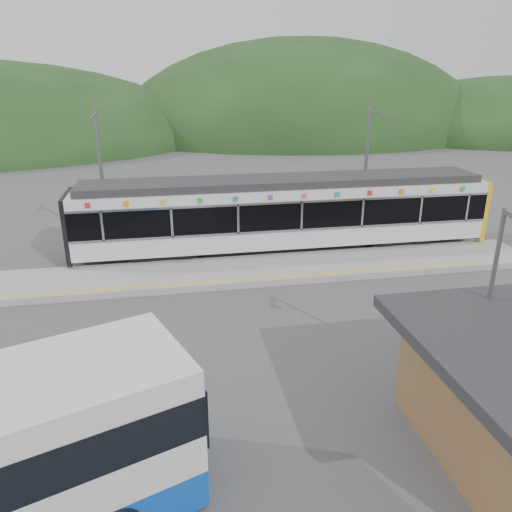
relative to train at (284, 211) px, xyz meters
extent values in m
plane|color=#4C4C4F|center=(-1.81, -6.00, -2.06)|extent=(120.00, 120.00, 0.00)
ellipsoid|color=#1E3D19|center=(14.19, 48.00, -2.06)|extent=(52.00, 39.00, 26.00)
ellipsoid|color=#1E3D19|center=(43.19, 42.00, -2.06)|extent=(44.00, 33.00, 16.00)
cube|color=#9E9E99|center=(-1.81, -2.70, -1.91)|extent=(26.00, 3.20, 0.30)
cube|color=yellow|center=(-1.81, -4.00, -1.76)|extent=(26.00, 0.10, 0.01)
cube|color=black|center=(-6.02, 0.00, -1.76)|extent=(3.20, 2.20, 0.56)
cube|color=black|center=(5.98, 0.00, -1.76)|extent=(3.20, 2.20, 0.56)
cube|color=silver|center=(-0.02, 0.00, -1.02)|extent=(20.00, 2.90, 0.92)
cube|color=black|center=(-0.02, 0.00, 0.16)|extent=(20.00, 2.96, 1.45)
cube|color=silver|center=(-0.02, -1.50, -0.51)|extent=(20.00, 0.05, 0.10)
cube|color=silver|center=(-0.02, -1.50, 0.84)|extent=(20.00, 0.05, 0.10)
cube|color=silver|center=(-0.02, 0.00, 1.11)|extent=(20.00, 2.90, 0.45)
cube|color=#2D2D30|center=(-0.02, 0.00, 1.52)|extent=(19.40, 2.50, 0.36)
cube|color=yellow|center=(10.10, 0.00, -0.16)|extent=(0.24, 2.92, 3.00)
cube|color=black|center=(-10.12, 0.00, -0.16)|extent=(0.20, 2.92, 3.00)
cube|color=silver|center=(-8.52, -1.50, 0.16)|extent=(0.10, 0.05, 1.35)
cube|color=silver|center=(-5.52, -1.50, 0.16)|extent=(0.10, 0.05, 1.35)
cube|color=silver|center=(-2.52, -1.50, 0.16)|extent=(0.10, 0.05, 1.35)
cube|color=silver|center=(0.48, -1.50, 0.16)|extent=(0.10, 0.05, 1.35)
cube|color=silver|center=(3.48, -1.50, 0.16)|extent=(0.10, 0.05, 1.35)
cube|color=silver|center=(6.48, -1.50, 0.16)|extent=(0.10, 0.05, 1.35)
cube|color=silver|center=(8.98, -1.50, 0.16)|extent=(0.10, 0.05, 1.35)
cube|color=red|center=(-9.02, -1.49, 1.12)|extent=(0.22, 0.04, 0.22)
cube|color=orange|center=(-7.42, -1.49, 1.12)|extent=(0.22, 0.04, 0.22)
cube|color=yellow|center=(-5.82, -1.49, 1.12)|extent=(0.22, 0.04, 0.22)
cube|color=green|center=(-4.22, -1.49, 1.12)|extent=(0.22, 0.04, 0.22)
cube|color=blue|center=(-2.62, -1.49, 1.12)|extent=(0.22, 0.04, 0.22)
cube|color=purple|center=(-1.02, -1.49, 1.12)|extent=(0.22, 0.04, 0.22)
cube|color=#E54C8C|center=(0.58, -1.49, 1.12)|extent=(0.22, 0.04, 0.22)
cube|color=#19A5A5|center=(2.18, -1.49, 1.12)|extent=(0.22, 0.04, 0.22)
cube|color=red|center=(3.78, -1.49, 1.12)|extent=(0.22, 0.04, 0.22)
cube|color=orange|center=(5.38, -1.49, 1.12)|extent=(0.22, 0.04, 0.22)
cube|color=yellow|center=(6.98, -1.49, 1.12)|extent=(0.22, 0.04, 0.22)
cube|color=green|center=(8.58, -1.49, 1.12)|extent=(0.22, 0.04, 0.22)
cylinder|color=slate|center=(-8.81, 2.60, 1.44)|extent=(0.18, 0.18, 7.00)
cube|color=slate|center=(-8.81, 1.80, 4.54)|extent=(0.08, 1.80, 0.08)
cylinder|color=slate|center=(5.19, 2.60, 1.44)|extent=(0.18, 0.18, 7.00)
cube|color=slate|center=(5.19, 1.80, 4.54)|extent=(0.08, 1.80, 0.08)
cylinder|color=black|center=(-7.48, -14.58, -1.56)|extent=(1.98, 3.10, 1.01)
cylinder|color=slate|center=(2.48, -12.63, 0.66)|extent=(0.12, 0.12, 5.45)
camera|label=1|loc=(-5.68, -23.18, 6.54)|focal=35.00mm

